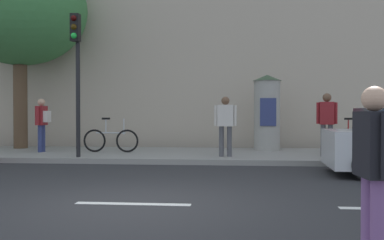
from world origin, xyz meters
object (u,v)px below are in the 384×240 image
traffic_light (76,61)px  pedestrian_in_light_jacket (225,121)px  pedestrian_with_backpack (42,120)px  bicycle_leaning (111,140)px  poster_column (267,112)px  street_tree (20,9)px  pedestrian_in_red_top (374,162)px  pedestrian_with_bag (327,119)px  bicycle_upright (354,141)px

traffic_light → pedestrian_in_light_jacket: 4.50m
traffic_light → pedestrian_in_light_jacket: bearing=8.9°
pedestrian_with_backpack → bicycle_leaning: (2.19, 0.10, -0.61)m
bicycle_leaning → pedestrian_in_light_jacket: bearing=-15.5°
poster_column → street_tree: street_tree is taller
pedestrian_in_red_top → pedestrian_with_bag: size_ratio=0.92×
bicycle_leaning → street_tree: bearing=161.1°
poster_column → pedestrian_in_light_jacket: size_ratio=1.47×
pedestrian_in_light_jacket → bicycle_upright: bearing=18.6°
pedestrian_with_backpack → bicycle_upright: 9.74m
bicycle_upright → poster_column: bearing=160.4°
pedestrian_in_red_top → pedestrian_with_bag: pedestrian_with_bag is taller
pedestrian_with_backpack → pedestrian_with_bag: bearing=-3.9°
poster_column → pedestrian_with_bag: bearing=-51.2°
traffic_light → pedestrian_with_backpack: (-1.69, 1.55, -1.69)m
pedestrian_in_light_jacket → pedestrian_with_bag: bearing=6.0°
pedestrian_in_red_top → pedestrian_in_light_jacket: 8.58m
poster_column → pedestrian_in_light_jacket: 2.61m
traffic_light → poster_column: 6.33m
traffic_light → pedestrian_with_bag: bearing=7.7°
pedestrian_with_backpack → bicycle_leaning: bearing=2.6°
poster_column → bicycle_leaning: bearing=-166.2°
traffic_light → pedestrian_in_red_top: 9.77m
pedestrian_with_bag → poster_column: bearing=128.8°
pedestrian_with_bag → bicycle_leaning: bearing=173.9°
poster_column → pedestrian_with_bag: size_ratio=1.39×
pedestrian_in_red_top → pedestrian_in_light_jacket: pedestrian_in_light_jacket is taller
pedestrian_in_light_jacket → pedestrian_with_backpack: bearing=171.2°
street_tree → bicycle_upright: (11.08, -0.91, -4.45)m
traffic_light → pedestrian_in_light_jacket: size_ratio=2.33×
street_tree → bicycle_upright: bearing=-4.7°
pedestrian_with_backpack → bicycle_leaning: pedestrian_with_backpack is taller
traffic_light → pedestrian_in_light_jacket: (4.12, 0.65, -1.68)m
pedestrian_with_bag → bicycle_upright: (1.02, 1.01, -0.67)m
traffic_light → bicycle_leaning: size_ratio=2.24×
pedestrian_in_light_jacket → bicycle_leaning: (-3.62, 1.00, -0.62)m
bicycle_leaning → bicycle_upright: bearing=2.4°
bicycle_leaning → pedestrian_in_red_top: bearing=-61.8°
pedestrian_in_light_jacket → bicycle_upright: 4.16m
pedestrian_in_red_top → bicycle_leaning: size_ratio=0.93×
street_tree → pedestrian_with_bag: bearing=-10.8°
street_tree → poster_column: bearing=-0.0°
traffic_light → bicycle_upright: 8.57m
pedestrian_with_bag → bicycle_leaning: (-6.50, 0.70, -0.67)m
pedestrian_with_bag → bicycle_upright: 1.58m
street_tree → pedestrian_with_bag: street_tree is taller
pedestrian_with_backpack → street_tree: bearing=136.1°
traffic_light → bicycle_leaning: bearing=73.0°
poster_column → pedestrian_in_red_top: (0.11, -10.67, -0.45)m
street_tree → bicycle_leaning: size_ratio=3.86×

